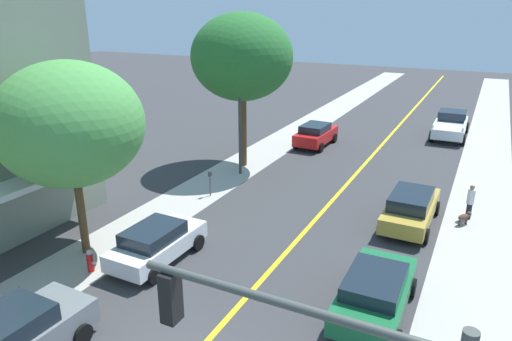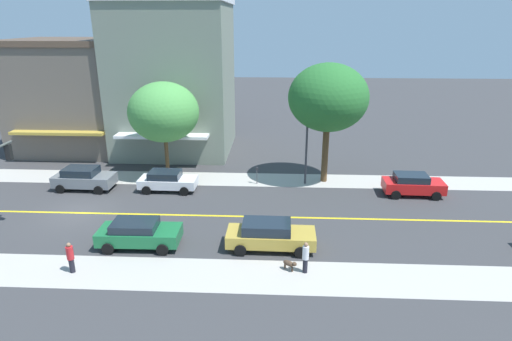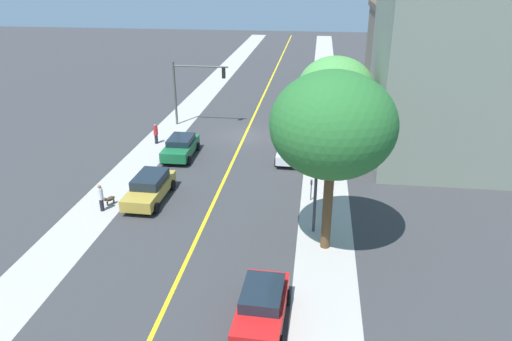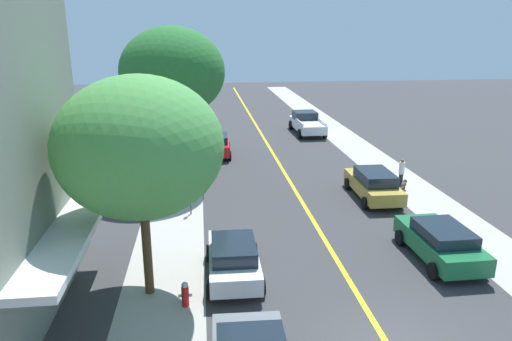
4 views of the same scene
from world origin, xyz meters
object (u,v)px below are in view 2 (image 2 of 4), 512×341
pedestrian_white_shirt (306,257)px  red_sedan_left_curb (413,184)px  street_tree_left_near (164,112)px  white_sedan_left_curb (167,180)px  pedestrian_red_shirt (70,257)px  street_lamp (307,130)px  street_tree_right_corner (328,98)px  fire_hydrant (151,176)px  gold_sedan_right_curb (270,235)px  green_sedan_right_curb (139,233)px  grey_sedan_left_curb (84,178)px  parking_meter (257,173)px  small_dog (290,264)px

pedestrian_white_shirt → red_sedan_left_curb: bearing=-107.0°
street_tree_left_near → white_sedan_left_curb: street_tree_left_near is taller
red_sedan_left_curb → pedestrian_white_shirt: (10.30, -8.16, 0.07)m
street_tree_left_near → pedestrian_red_shirt: 14.53m
street_lamp → pedestrian_white_shirt: 12.65m
street_tree_right_corner → fire_hydrant: street_tree_right_corner is taller
red_sedan_left_curb → gold_sedan_right_curb: bearing=-139.5°
pedestrian_white_shirt → green_sedan_right_curb: bearing=7.6°
fire_hydrant → grey_sedan_left_curb: 4.80m
white_sedan_left_curb → street_tree_right_corner: bearing=13.1°
red_sedan_left_curb → fire_hydrant: bearing=176.6°
parking_meter → red_sedan_left_curb: bearing=81.5°
street_lamp → green_sedan_right_curb: (10.00, -9.65, -3.39)m
small_dog → green_sedan_right_curb: bearing=-159.6°
street_tree_right_corner → white_sedan_left_curb: (2.49, -11.54, -5.66)m
red_sedan_left_curb → pedestrian_white_shirt: bearing=-126.7°
fire_hydrant → parking_meter: parking_meter is taller
red_sedan_left_curb → small_dog: red_sedan_left_curb is taller
street_tree_right_corner → red_sedan_left_curb: size_ratio=2.14×
pedestrian_red_shirt → small_dog: pedestrian_red_shirt is taller
red_sedan_left_curb → gold_sedan_right_curb: (8.00, -9.94, 0.00)m
street_tree_left_near → red_sedan_left_curb: 18.96m
grey_sedan_left_curb → pedestrian_red_shirt: bearing=-67.6°
street_lamp → fire_hydrant: bearing=-89.2°
red_sedan_left_curb → white_sedan_left_curb: 17.51m
street_tree_right_corner → street_lamp: 2.76m
parking_meter → pedestrian_red_shirt: (12.49, -8.51, -0.03)m
street_tree_left_near → gold_sedan_right_curb: bearing=37.0°
fire_hydrant → pedestrian_red_shirt: (12.56, -0.38, 0.42)m
street_lamp → pedestrian_white_shirt: street_lamp is taller
pedestrian_white_shirt → fire_hydrant: bearing=-26.0°
green_sedan_right_curb → parking_meter: bearing=57.6°
street_lamp → grey_sedan_left_curb: 16.69m
street_tree_right_corner → pedestrian_red_shirt: size_ratio=5.53×
green_sedan_right_curb → white_sedan_left_curb: 8.13m
parking_meter → green_sedan_right_curb: green_sedan_right_curb is taller
green_sedan_right_curb → small_dog: bearing=-15.1°
fire_hydrant → green_sedan_right_curb: size_ratio=0.20×
white_sedan_left_curb → small_dog: 13.33m
parking_meter → pedestrian_red_shirt: size_ratio=0.82×
fire_hydrant → gold_sedan_right_curb: 13.45m
small_dog → grey_sedan_left_curb: bearing=-180.0°
street_lamp → gold_sedan_right_curb: 10.75m
street_tree_right_corner → small_dog: (12.68, -2.95, -6.05)m
parking_meter → white_sedan_left_curb: size_ratio=0.32×
street_lamp → green_sedan_right_curb: size_ratio=1.53×
parking_meter → small_dog: parking_meter is taller
street_tree_left_near → pedestrian_white_shirt: bearing=37.1°
fire_hydrant → grey_sedan_left_curb: grey_sedan_left_curb is taller
street_tree_right_corner → parking_meter: street_tree_right_corner is taller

